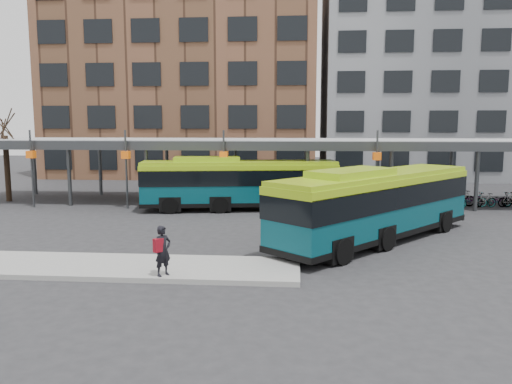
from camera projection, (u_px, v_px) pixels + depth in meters
name	position (u px, v px, depth m)	size (l,w,h in m)	color
ground	(263.00, 251.00, 20.37)	(120.00, 120.00, 0.00)	#28282B
boarding_island	(104.00, 266.00, 17.84)	(14.00, 3.00, 0.18)	gray
canopy	(275.00, 143.00, 32.56)	(40.00, 6.53, 4.80)	#999B9E
tree	(7.00, 165.00, 33.35)	(1.64, 1.64, 5.60)	black
building_brick	(187.00, 67.00, 51.30)	(26.00, 14.00, 22.00)	brown
building_grey	(446.00, 75.00, 49.34)	(24.00, 14.00, 20.00)	slate
bus_front	(377.00, 203.00, 21.86)	(9.90, 10.70, 3.32)	#06404A
bus_rear	(239.00, 182.00, 30.09)	(11.92, 4.26, 3.22)	#06404A
pedestrian	(163.00, 250.00, 16.36)	(0.69, 0.73, 1.67)	black
bike_rack	(495.00, 200.00, 31.12)	(7.64, 1.60, 1.07)	slate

